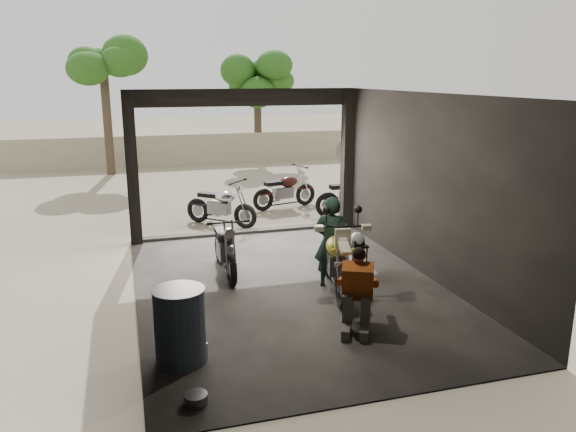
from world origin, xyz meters
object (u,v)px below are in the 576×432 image
left_bike (225,244)px  oil_drum (180,327)px  helmet (357,239)px  rider (331,242)px  outside_bike_a (221,202)px  outside_bike_b (285,188)px  main_bike (335,254)px  stool (357,248)px  outside_bike_c (353,192)px  mechanic (357,293)px  sign_post (349,164)px

left_bike → oil_drum: bearing=-109.2°
left_bike → helmet: size_ratio=6.01×
rider → outside_bike_a: bearing=-55.7°
outside_bike_b → helmet: bearing=164.0°
main_bike → rider: bearing=101.2°
rider → stool: size_ratio=3.37×
outside_bike_b → outside_bike_a: bearing=108.7°
outside_bike_b → rider: 5.82m
outside_bike_c → stool: size_ratio=3.86×
rider → stool: 1.14m
left_bike → outside_bike_a: bearing=82.2°
outside_bike_b → oil_drum: (-3.54, -7.67, -0.08)m
outside_bike_c → oil_drum: 8.15m
outside_bike_a → mechanic: size_ratio=1.47×
oil_drum → outside_bike_a: bearing=75.9°
rider → stool: bearing=-117.3°
rider → mechanic: 1.74m
sign_post → outside_bike_b: bearing=141.5°
left_bike → outside_bike_a: outside_bike_a is taller
rider → oil_drum: size_ratio=1.61×
outside_bike_a → outside_bike_b: outside_bike_a is taller
left_bike → outside_bike_c: 5.18m
mechanic → stool: mechanic is taller
left_bike → outside_bike_b: bearing=62.9°
outside_bike_b → left_bike: bearing=137.1°
helmet → rider: bearing=-157.9°
helmet → sign_post: size_ratio=0.13×
outside_bike_a → helmet: bearing=-111.4°
main_bike → outside_bike_a: (-1.09, 4.68, -0.09)m
outside_bike_b → mechanic: (-1.11, -7.46, 0.01)m
oil_drum → main_bike: bearing=32.1°
outside_bike_a → rider: bearing=-123.9°
outside_bike_b → outside_bike_c: (1.46, -1.23, 0.04)m
outside_bike_a → sign_post: (3.02, -0.55, 0.85)m
main_bike → left_bike: bearing=151.6°
oil_drum → outside_bike_c: bearing=52.2°
outside_bike_c → rider: 5.08m
rider → oil_drum: bearing=56.1°
stool → outside_bike_a: bearing=116.8°
rider → helmet: rider is taller
outside_bike_c → outside_bike_a: bearing=88.4°
outside_bike_c → helmet: size_ratio=6.59×
rider → outside_bike_b: bearing=-77.9°
outside_bike_b → mechanic: bearing=156.5°
main_bike → stool: bearing=62.0°
left_bike → oil_drum: (-1.10, -3.03, -0.07)m
left_bike → outside_bike_a: (0.50, 3.33, 0.01)m
oil_drum → outside_bike_b: bearing=65.2°
helmet → outside_bike_c: bearing=49.2°
sign_post → left_bike: bearing=-120.2°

